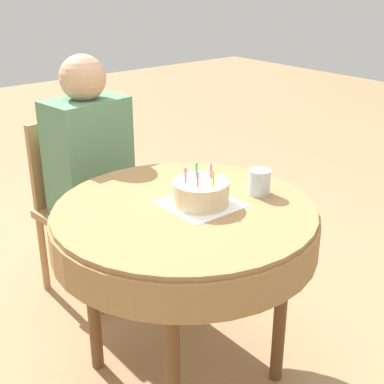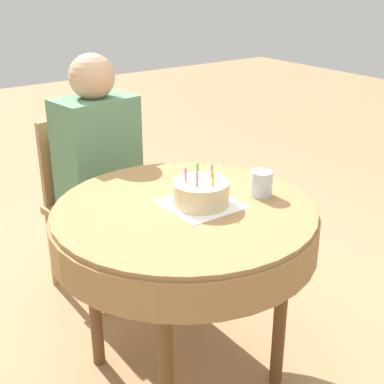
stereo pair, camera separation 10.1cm
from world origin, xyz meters
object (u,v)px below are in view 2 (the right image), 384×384
(chair, at_px, (93,198))
(person, at_px, (100,157))
(drinking_glass, at_px, (261,183))
(birthday_cake, at_px, (201,193))

(chair, distance_m, person, 0.26)
(chair, xyz_separation_m, drinking_glass, (0.26, -0.93, 0.32))
(birthday_cake, height_order, drinking_glass, birthday_cake)
(person, height_order, drinking_glass, person)
(person, relative_size, drinking_glass, 12.39)
(birthday_cake, bearing_deg, chair, 91.65)
(person, distance_m, birthday_cake, 0.78)
(birthday_cake, distance_m, drinking_glass, 0.24)
(chair, distance_m, drinking_glass, 1.02)
(person, bearing_deg, drinking_glass, -80.61)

